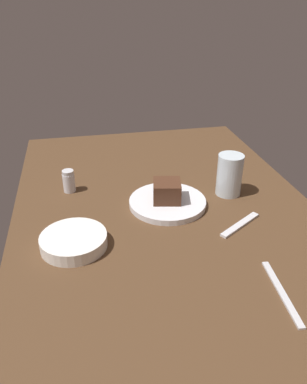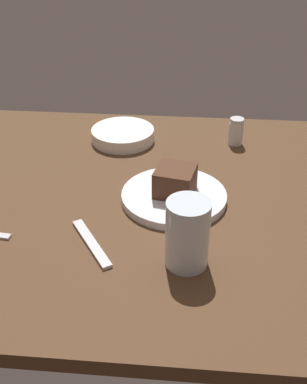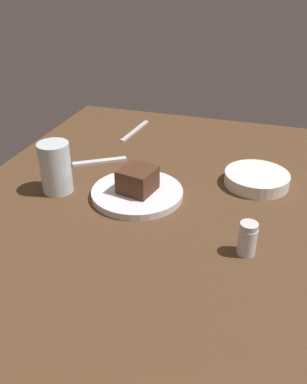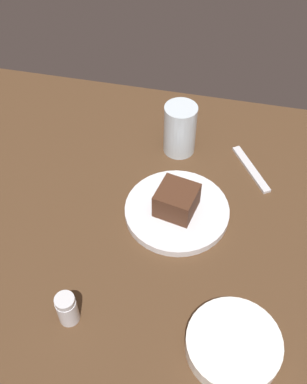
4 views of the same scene
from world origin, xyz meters
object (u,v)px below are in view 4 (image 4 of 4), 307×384
chocolate_cake_slice (177,200)px  water_glass (180,129)px  dessert_spoon (251,169)px  salt_shaker (67,309)px  dessert_plate (177,211)px  side_bowl (233,345)px

chocolate_cake_slice → water_glass: size_ratio=0.62×
dessert_spoon → salt_shaker: bearing=-66.2°
dessert_plate → chocolate_cake_slice: 3.68cm
dessert_spoon → water_glass: bearing=-133.8°
salt_shaker → dessert_spoon: (28.27, 43.33, -3.05)cm
water_glass → dessert_plate: bearing=-80.8°
dessert_plate → dessert_spoon: dessert_plate is taller
water_glass → side_bowl: 49.39cm
salt_shaker → dessert_spoon: salt_shaker is taller
water_glass → dessert_spoon: 18.57cm
dessert_spoon → dessert_plate: bearing=-74.4°
water_glass → dessert_spoon: size_ratio=0.83×
dessert_plate → side_bowl: (14.51, -26.50, 0.75)cm
chocolate_cake_slice → salt_shaker: chocolate_cake_slice is taller
salt_shaker → water_glass: 47.95cm
chocolate_cake_slice → salt_shaker: 30.41cm
side_bowl → dessert_plate: bearing=118.7°
chocolate_cake_slice → side_bowl: bearing=-60.9°
salt_shaker → water_glass: water_glass is taller
dessert_plate → side_bowl: side_bowl is taller
dessert_plate → dessert_spoon: size_ratio=1.45×
dessert_plate → side_bowl: bearing=-61.3°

